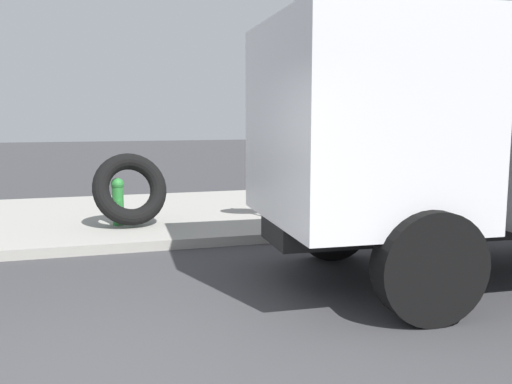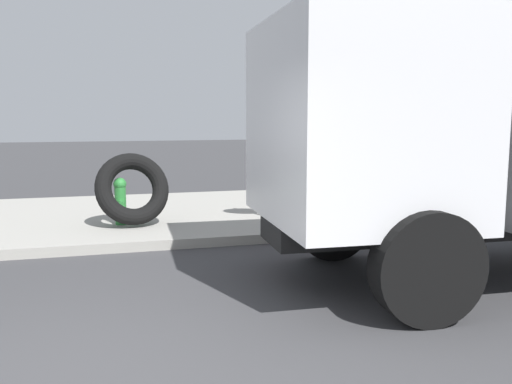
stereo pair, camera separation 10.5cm
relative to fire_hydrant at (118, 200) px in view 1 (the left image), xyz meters
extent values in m
cube|color=#99968E|center=(-0.53, 1.10, -0.50)|extent=(36.00, 5.00, 0.15)
cylinder|color=#2D8438|center=(0.00, 0.01, -0.11)|extent=(0.19, 0.19, 0.63)
sphere|color=#2D8438|center=(0.00, 0.01, 0.26)|extent=(0.22, 0.22, 0.22)
cylinder|color=#2D8438|center=(0.00, -0.16, -0.03)|extent=(0.08, 0.15, 0.08)
cylinder|color=#2D8438|center=(0.00, 0.18, -0.03)|extent=(0.08, 0.15, 0.08)
cylinder|color=#2D8438|center=(0.00, -0.16, -0.11)|extent=(0.10, 0.15, 0.10)
torus|color=black|center=(0.19, -0.17, 0.20)|extent=(1.32, 0.90, 1.24)
cylinder|color=gray|center=(2.84, -0.82, 0.72)|extent=(0.06, 0.06, 2.29)
cylinder|color=red|center=(2.84, -0.86, 1.48)|extent=(0.76, 0.02, 0.76)
cube|color=silver|center=(2.48, -3.73, 1.33)|extent=(2.10, 2.58, 2.20)
cylinder|color=black|center=(2.63, -4.99, -0.02)|extent=(1.11, 0.35, 1.10)
cylinder|color=black|center=(2.74, -2.49, -0.02)|extent=(1.11, 0.35, 1.10)
camera|label=1|loc=(-0.37, -9.38, 1.39)|focal=38.92mm
camera|label=2|loc=(-0.27, -9.41, 1.39)|focal=38.92mm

